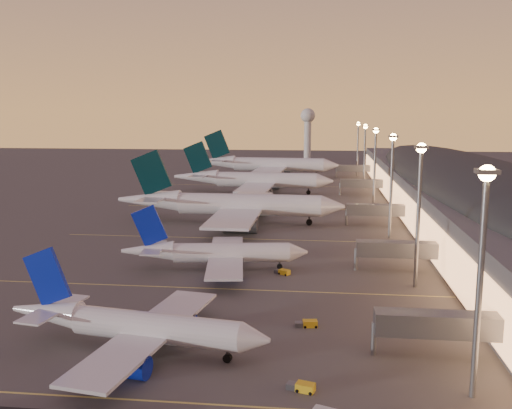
# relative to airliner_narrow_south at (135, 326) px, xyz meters

# --- Properties ---
(ground) EXTENTS (700.00, 700.00, 0.00)m
(ground) POSITION_rel_airliner_narrow_south_xyz_m (5.24, 32.33, -3.44)
(ground) COLOR #464341
(airliner_narrow_south) EXTENTS (37.26, 33.64, 13.32)m
(airliner_narrow_south) POSITION_rel_airliner_narrow_south_xyz_m (0.00, 0.00, 0.00)
(airliner_narrow_south) COLOR silver
(airliner_narrow_south) RESTS_ON ground
(airliner_narrow_north) EXTENTS (37.11, 33.43, 13.26)m
(airliner_narrow_north) POSITION_rel_airliner_narrow_south_xyz_m (3.46, 39.35, -0.02)
(airliner_narrow_north) COLOR silver
(airliner_narrow_north) RESTS_ON ground
(airliner_wide_near) EXTENTS (64.21, 58.26, 20.61)m
(airliner_wide_near) POSITION_rel_airliner_narrow_south_xyz_m (-1.22, 86.49, 1.86)
(airliner_wide_near) COLOR silver
(airliner_wide_near) RESTS_ON ground
(airliner_wide_mid) EXTENTS (61.65, 56.15, 19.74)m
(airliner_wide_mid) POSITION_rel_airliner_narrow_south_xyz_m (-1.84, 145.36, 1.64)
(airliner_wide_mid) COLOR silver
(airliner_wide_mid) RESTS_ON ground
(airliner_wide_far) EXTENTS (69.24, 63.15, 22.15)m
(airliner_wide_far) POSITION_rel_airliner_narrow_south_xyz_m (-2.05, 201.22, 2.26)
(airliner_wide_far) COLOR silver
(airliner_wide_far) RESTS_ON ground
(terminal_building) EXTENTS (56.35, 255.00, 17.46)m
(terminal_building) POSITION_rel_airliner_narrow_south_xyz_m (67.08, 104.80, 5.34)
(terminal_building) COLOR #4E4F53
(terminal_building) RESTS_ON ground
(light_masts) EXTENTS (2.20, 217.20, 25.90)m
(light_masts) POSITION_rel_airliner_narrow_south_xyz_m (41.24, 97.33, 14.11)
(light_masts) COLOR slate
(light_masts) RESTS_ON ground
(radar_tower) EXTENTS (9.00, 9.00, 32.50)m
(radar_tower) POSITION_rel_airliner_narrow_south_xyz_m (15.24, 292.33, 18.43)
(radar_tower) COLOR silver
(radar_tower) RESTS_ON ground
(lane_markings) EXTENTS (90.00, 180.36, 0.00)m
(lane_markings) POSITION_rel_airliner_narrow_south_xyz_m (5.24, 72.33, -3.44)
(lane_markings) COLOR #D8C659
(lane_markings) RESTS_ON ground
(baggage_tug_a) EXTENTS (3.44, 2.15, 0.96)m
(baggage_tug_a) POSITION_rel_airliner_narrow_south_xyz_m (22.34, -8.45, -3.01)
(baggage_tug_a) COLOR gold
(baggage_tug_a) RESTS_ON ground
(baggage_tug_b) EXTENTS (3.40, 1.72, 0.97)m
(baggage_tug_b) POSITION_rel_airliner_narrow_south_xyz_m (22.44, 11.03, -3.00)
(baggage_tug_b) COLOR gold
(baggage_tug_b) RESTS_ON ground
(baggage_tug_c) EXTENTS (3.33, 2.77, 0.95)m
(baggage_tug_c) POSITION_rel_airliner_narrow_south_xyz_m (17.00, 37.79, -3.01)
(baggage_tug_c) COLOR gold
(baggage_tug_c) RESTS_ON ground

